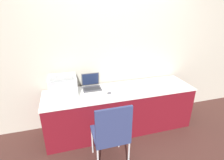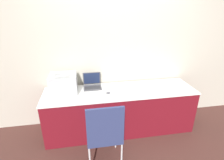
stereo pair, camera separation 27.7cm
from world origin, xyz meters
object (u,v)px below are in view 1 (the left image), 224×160
laptop_left (91,85)px  mouse (109,93)px  chair (111,132)px  external_keyboard (94,95)px  coffee_cup (110,88)px  printer (63,85)px

laptop_left → mouse: bearing=-52.4°
mouse → chair: (-0.15, -0.64, -0.21)m
chair → external_keyboard: bearing=98.0°
coffee_cup → printer: bearing=173.2°
external_keyboard → chair: bearing=-82.0°
printer → coffee_cup: size_ratio=3.69×
printer → mouse: printer is taller
coffee_cup → mouse: coffee_cup is taller
printer → coffee_cup: 0.73m
mouse → coffee_cup: bearing=65.0°
printer → external_keyboard: size_ratio=1.13×
external_keyboard → mouse: mouse is taller
coffee_cup → mouse: 0.10m
external_keyboard → printer: bearing=160.7°
laptop_left → coffee_cup: bearing=-38.5°
printer → chair: size_ratio=0.42×
printer → laptop_left: printer is taller
external_keyboard → mouse: bearing=-4.1°
coffee_cup → chair: size_ratio=0.11×
laptop_left → mouse: size_ratio=4.31×
external_keyboard → chair: 0.70m
external_keyboard → coffee_cup: bearing=13.1°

